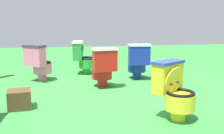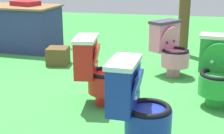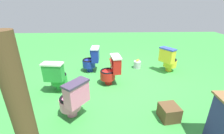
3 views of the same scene
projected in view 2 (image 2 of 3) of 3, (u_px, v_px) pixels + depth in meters
The scene contains 8 objects.
ground at pixel (76, 99), 3.58m from camera, with size 14.00×14.00×0.00m, color green.
toilet_red at pixel (97, 70), 3.36m from camera, with size 0.54×0.46×0.73m.
toilet_pink at pixel (170, 48), 4.32m from camera, with size 0.64×0.62×0.73m.
toilet_blue at pixel (137, 104), 2.52m from camera, with size 0.51×0.44×0.73m.
toilet_green at pixel (218, 70), 3.37m from camera, with size 0.46×0.54×0.73m.
vendor_table at pixel (17, 27), 5.75m from camera, with size 1.51×0.95×0.85m.
wooden_post at pixel (185, 2), 5.21m from camera, with size 0.18×0.18×1.72m, color brown.
small_crate at pixel (58, 56), 4.85m from camera, with size 0.30×0.31×0.26m, color brown.
Camera 2 is at (1.11, -3.16, 1.39)m, focal length 51.94 mm.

